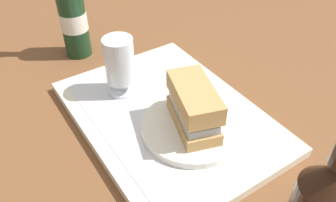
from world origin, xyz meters
The scene contains 7 objects.
ground_plane centered at (0.00, 0.00, 0.00)m, with size 3.00×3.00×0.00m, color brown.
tray centered at (0.00, 0.00, 0.01)m, with size 0.44×0.32×0.02m, color beige.
placemat centered at (0.00, 0.00, 0.02)m, with size 0.38×0.27×0.00m, color silver.
plate centered at (-0.07, -0.01, 0.03)m, with size 0.19×0.19×0.01m, color silver.
sandwich centered at (-0.06, -0.01, 0.08)m, with size 0.14×0.10×0.08m.
beer_glass centered at (0.11, 0.04, 0.09)m, with size 0.06×0.06×0.12m.
beer_bottle centered at (0.34, 0.05, 0.10)m, with size 0.07×0.07×0.27m.
Camera 1 is at (-0.42, 0.28, 0.47)m, focal length 36.65 mm.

